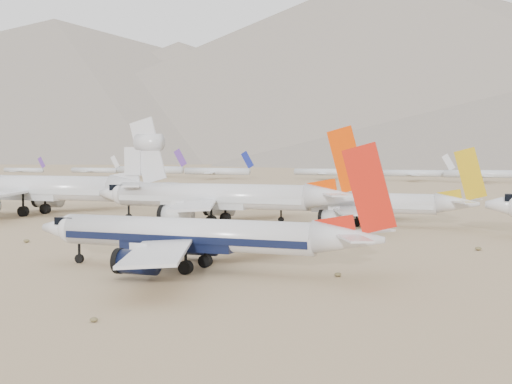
% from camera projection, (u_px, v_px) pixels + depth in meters
% --- Properties ---
extents(ground, '(7000.00, 7000.00, 0.00)m').
position_uv_depth(ground, '(147.00, 267.00, 90.15)').
color(ground, olive).
rests_on(ground, ground).
extents(main_airliner, '(44.29, 43.26, 15.63)m').
position_uv_depth(main_airliner, '(200.00, 236.00, 86.60)').
color(main_airliner, silver).
rests_on(main_airliner, ground).
extents(row2_gold_tail, '(43.83, 42.86, 15.60)m').
position_uv_depth(row2_gold_tail, '(363.00, 204.00, 141.84)').
color(row2_gold_tail, silver).
rests_on(row2_gold_tail, ground).
extents(row2_orange_tail, '(55.04, 53.85, 19.63)m').
position_uv_depth(row2_orange_tail, '(222.00, 197.00, 143.68)').
color(row2_orange_tail, silver).
rests_on(row2_orange_tail, ground).
extents(row2_white_trijet, '(62.92, 61.50, 22.30)m').
position_uv_depth(row2_white_trijet, '(40.00, 188.00, 165.00)').
color(row2_white_trijet, silver).
rests_on(row2_white_trijet, ground).
extents(desert_scrub, '(261.14, 121.67, 0.63)m').
position_uv_depth(desert_scrub, '(2.00, 314.00, 62.12)').
color(desert_scrub, brown).
rests_on(desert_scrub, ground).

